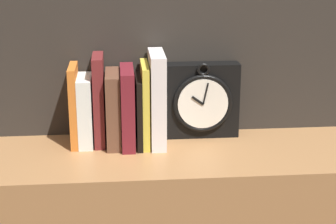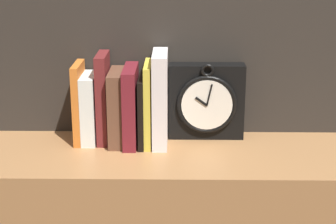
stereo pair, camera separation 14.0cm
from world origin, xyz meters
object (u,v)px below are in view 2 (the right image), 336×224
book_slot4_maroon (131,106)px  book_slot5_black (142,110)px  book_slot7_white (160,99)px  book_slot0_orange (79,103)px  book_slot3_brown (117,107)px  book_slot6_yellow (148,104)px  book_slot1_white (90,108)px  book_slot2_maroon (103,98)px  clock (206,102)px

book_slot4_maroon → book_slot5_black: 0.03m
book_slot7_white → book_slot0_orange: bearing=176.2°
book_slot3_brown → book_slot4_maroon: (0.04, -0.01, 0.01)m
book_slot6_yellow → book_slot1_white: bearing=176.1°
book_slot0_orange → book_slot1_white: bearing=-1.2°
book_slot2_maroon → book_slot6_yellow: size_ratio=1.10×
book_slot1_white → book_slot3_brown: book_slot3_brown is taller
book_slot2_maroon → book_slot7_white: bearing=-6.0°
book_slot1_white → book_slot3_brown: 0.07m
book_slot0_orange → book_slot4_maroon: book_slot0_orange is taller
book_slot2_maroon → book_slot4_maroon: (0.07, -0.02, -0.02)m
clock → book_slot6_yellow: (-0.16, -0.04, 0.01)m
clock → book_slot4_maroon: clock is taller
book_slot5_black → book_slot6_yellow: book_slot6_yellow is taller
book_slot2_maroon → book_slot3_brown: bearing=-17.9°
clock → book_slot7_white: 0.13m
book_slot3_brown → book_slot7_white: bearing=-2.0°
book_slot4_maroon → book_slot7_white: bearing=1.4°
book_slot0_orange → book_slot7_white: bearing=-3.8°
book_slot4_maroon → book_slot0_orange: bearing=173.3°
book_slot7_white → book_slot2_maroon: bearing=174.0°
book_slot6_yellow → clock: bearing=14.2°
clock → book_slot2_maroon: book_slot2_maroon is taller
book_slot0_orange → book_slot6_yellow: (0.19, -0.01, 0.00)m
book_slot0_orange → book_slot3_brown: (0.10, -0.01, -0.01)m
book_slot6_yellow → book_slot7_white: 0.03m
book_slot0_orange → book_slot6_yellow: 0.19m
book_slot2_maroon → book_slot7_white: book_slot7_white is taller
book_slot6_yellow → book_slot7_white: bearing=-5.6°
book_slot2_maroon → book_slot3_brown: book_slot2_maroon is taller
book_slot3_brown → book_slot7_white: 0.12m
book_slot6_yellow → book_slot2_maroon: bearing=173.9°
book_slot4_maroon → book_slot6_yellow: 0.05m
book_slot6_yellow → book_slot7_white: size_ratio=0.88×
book_slot0_orange → book_slot2_maroon: bearing=1.3°
book_slot5_black → book_slot6_yellow: (0.02, 0.00, 0.02)m
clock → book_slot3_brown: (-0.24, -0.04, -0.01)m
clock → book_slot1_white: 0.31m
book_slot2_maroon → book_slot5_black: (0.10, -0.01, -0.03)m
book_slot2_maroon → book_slot6_yellow: bearing=-6.1°
book_slot2_maroon → book_slot7_white: (0.15, -0.02, 0.00)m
book_slot2_maroon → book_slot5_black: size_ratio=1.31×
book_slot0_orange → book_slot2_maroon: 0.07m
book_slot1_white → book_slot5_black: (0.14, -0.01, -0.00)m
book_slot2_maroon → book_slot4_maroon: bearing=-13.5°
book_slot2_maroon → clock: bearing=5.5°
book_slot2_maroon → book_slot7_white: size_ratio=0.97×
book_slot7_white → book_slot4_maroon: bearing=-178.6°
book_slot5_black → book_slot0_orange: bearing=175.5°
book_slot0_orange → book_slot5_black: 0.17m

